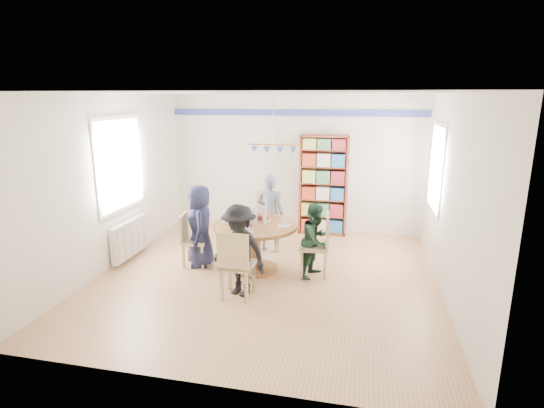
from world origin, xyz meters
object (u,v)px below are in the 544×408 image
(radiator, at_px, (130,238))
(bookshelf, at_px, (323,186))
(chair_right, at_px, (319,242))
(chair_near, at_px, (236,262))
(dining_table, at_px, (256,236))
(person_far, at_px, (270,213))
(person_near, at_px, (239,251))
(chair_far, at_px, (268,217))
(person_right, at_px, (316,240))
(chair_left, at_px, (190,237))
(person_left, at_px, (200,226))

(radiator, distance_m, bookshelf, 3.69)
(chair_right, height_order, chair_near, chair_right)
(chair_near, bearing_deg, dining_table, 89.23)
(person_far, distance_m, person_near, 1.75)
(person_far, bearing_deg, dining_table, 96.18)
(chair_far, distance_m, bookshelf, 1.41)
(person_near, bearing_deg, person_right, 62.74)
(radiator, distance_m, chair_left, 1.12)
(person_left, distance_m, person_near, 1.28)
(dining_table, xyz_separation_m, person_left, (-0.92, 0.03, 0.10))
(person_left, bearing_deg, radiator, -111.53)
(radiator, xyz_separation_m, chair_far, (2.14, 1.01, 0.21))
(radiator, distance_m, dining_table, 2.20)
(radiator, xyz_separation_m, person_near, (2.18, -0.90, 0.29))
(person_right, height_order, bookshelf, bookshelf)
(person_right, relative_size, person_far, 0.82)
(dining_table, bearing_deg, person_far, 87.84)
(dining_table, relative_size, person_left, 0.99)
(radiator, relative_size, chair_far, 0.98)
(chair_far, height_order, person_near, person_near)
(dining_table, bearing_deg, person_left, 178.39)
(person_near, bearing_deg, radiator, 177.91)
(radiator, height_order, chair_left, chair_left)
(person_near, bearing_deg, chair_left, 162.20)
(chair_right, height_order, person_right, person_right)
(radiator, bearing_deg, person_near, -22.40)
(dining_table, distance_m, chair_near, 1.01)
(chair_right, bearing_deg, chair_near, -134.29)
(dining_table, bearing_deg, person_near, -90.13)
(chair_right, height_order, chair_far, chair_far)
(chair_near, xyz_separation_m, person_right, (0.95, 1.00, 0.04))
(person_near, bearing_deg, person_far, 109.15)
(chair_left, relative_size, chair_right, 0.88)
(chair_left, bearing_deg, chair_right, 1.15)
(chair_near, height_order, person_left, person_left)
(chair_right, distance_m, person_left, 1.91)
(chair_far, height_order, person_right, person_right)
(chair_left, height_order, person_far, person_far)
(chair_left, relative_size, person_far, 0.62)
(chair_near, bearing_deg, chair_far, 90.85)
(chair_right, height_order, person_left, person_left)
(chair_left, relative_size, bookshelf, 0.44)
(radiator, xyz_separation_m, chair_near, (2.17, -1.05, 0.18))
(dining_table, distance_m, chair_left, 1.08)
(chair_far, height_order, person_left, person_left)
(dining_table, relative_size, person_near, 1.02)
(person_left, distance_m, person_right, 1.86)
(chair_near, xyz_separation_m, person_left, (-0.91, 1.04, 0.13))
(dining_table, xyz_separation_m, person_far, (0.03, 0.89, 0.13))
(chair_near, xyz_separation_m, person_near, (0.01, 0.15, 0.11))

